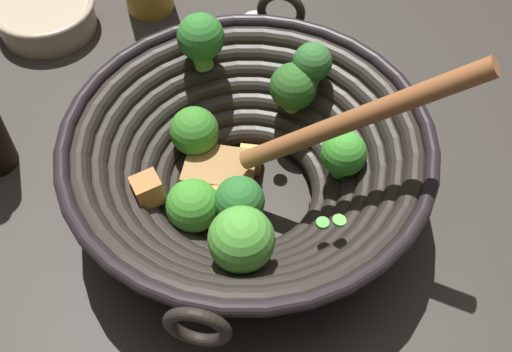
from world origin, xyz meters
name	(u,v)px	position (x,y,z in m)	size (l,w,h in m)	color
ground_plane	(248,202)	(0.00, 0.00, 0.00)	(4.00, 4.00, 0.00)	#332D28
wok	(248,160)	(0.00, 0.00, 0.07)	(0.39, 0.37, 0.23)	black
prep_bowl	(46,14)	(-0.19, -0.33, 0.02)	(0.13, 0.13, 0.04)	tan
garlic_bulb	(255,29)	(-0.24, -0.07, 0.02)	(0.05, 0.05, 0.05)	silver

